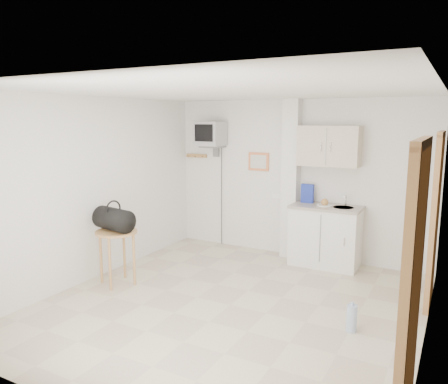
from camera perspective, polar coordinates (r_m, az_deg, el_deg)
The scene contains 7 objects.
ground at distance 5.39m, azimuth 0.82°, elevation -14.54°, with size 4.50×4.50×0.00m, color beige.
room_envelope at distance 4.94m, azimuth 3.81°, elevation 1.83°, with size 4.24×4.54×2.55m.
kitchenette at distance 6.73m, azimuth 13.21°, elevation -2.67°, with size 1.03×0.58×2.10m.
crt_television at distance 7.40m, azimuth -1.79°, elevation 7.50°, with size 0.44×0.45×2.15m.
round_table at distance 6.00m, azimuth -13.85°, elevation -6.06°, with size 0.55×0.55×0.73m.
duffel_bag at distance 5.97m, azimuth -14.19°, elevation -3.45°, with size 0.60×0.40×0.41m.
water_bottle at distance 4.92m, azimuth 16.34°, elevation -15.53°, with size 0.11×0.11×0.32m.
Camera 1 is at (2.29, -4.35, 2.20)m, focal length 35.00 mm.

